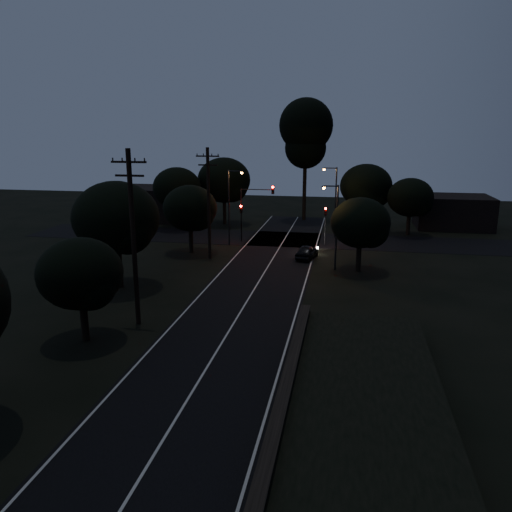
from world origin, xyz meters
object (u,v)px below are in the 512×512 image
(utility_pole_mid, at_px, (133,236))
(utility_pole_far, at_px, (209,202))
(streetlight_a, at_px, (231,202))
(streetlight_c, at_px, (335,222))
(streetlight_b, at_px, (334,197))
(signal_mast, at_px, (256,203))
(car, at_px, (307,252))
(tall_pine, at_px, (306,133))
(signal_left, at_px, (241,216))
(signal_right, at_px, (325,219))

(utility_pole_mid, height_order, utility_pole_far, utility_pole_mid)
(utility_pole_far, distance_m, streetlight_a, 6.10)
(streetlight_c, bearing_deg, streetlight_b, 92.14)
(signal_mast, height_order, streetlight_a, streetlight_a)
(utility_pole_far, distance_m, car, 10.53)
(signal_mast, distance_m, streetlight_c, 13.28)
(streetlight_b, relative_size, streetlight_c, 1.07)
(tall_pine, relative_size, car, 4.17)
(utility_pole_mid, relative_size, streetlight_b, 1.38)
(utility_pole_mid, relative_size, utility_pole_far, 1.05)
(tall_pine, bearing_deg, streetlight_a, -110.36)
(signal_left, distance_m, streetlight_a, 2.77)
(signal_left, bearing_deg, signal_mast, 0.13)
(utility_pole_mid, height_order, streetlight_b, utility_pole_mid)
(tall_pine, distance_m, signal_left, 18.30)
(signal_right, relative_size, streetlight_c, 0.55)
(tall_pine, relative_size, signal_mast, 2.59)
(utility_pole_mid, distance_m, signal_left, 25.19)
(utility_pole_far, distance_m, streetlight_c, 12.05)
(signal_left, bearing_deg, streetlight_b, 22.05)
(utility_pole_mid, height_order, signal_mast, utility_pole_mid)
(streetlight_c, relative_size, car, 1.93)
(streetlight_a, bearing_deg, utility_pole_far, -96.59)
(tall_pine, height_order, streetlight_c, tall_pine)
(signal_mast, bearing_deg, utility_pole_far, -111.11)
(utility_pole_mid, xyz_separation_m, tall_pine, (7.00, 40.00, 5.95))
(streetlight_c, bearing_deg, utility_pole_mid, -128.26)
(signal_left, height_order, signal_right, same)
(signal_mast, distance_m, streetlight_b, 9.15)
(tall_pine, bearing_deg, streetlight_c, -79.07)
(streetlight_b, xyz_separation_m, car, (-2.11, -10.30, -3.97))
(signal_left, height_order, car, signal_left)
(tall_pine, height_order, car, tall_pine)
(streetlight_a, bearing_deg, tall_pine, 69.64)
(utility_pole_far, distance_m, tall_pine, 24.83)
(tall_pine, bearing_deg, signal_mast, -104.62)
(tall_pine, distance_m, streetlight_c, 26.50)
(signal_right, bearing_deg, tall_pine, 103.49)
(signal_right, distance_m, streetlight_c, 10.18)
(utility_pole_far, relative_size, signal_mast, 1.68)
(utility_pole_mid, bearing_deg, car, 63.81)
(signal_right, bearing_deg, car, -102.56)
(signal_mast, xyz_separation_m, car, (6.11, -6.29, -3.68))
(car, bearing_deg, utility_pole_far, 20.19)
(signal_mast, bearing_deg, utility_pole_mid, -97.04)
(streetlight_a, xyz_separation_m, streetlight_b, (10.61, 6.00, 0.00))
(streetlight_b, height_order, car, streetlight_b)
(utility_pole_mid, height_order, streetlight_c, utility_pole_mid)
(signal_mast, relative_size, streetlight_b, 0.78)
(utility_pole_mid, distance_m, streetlight_a, 23.04)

